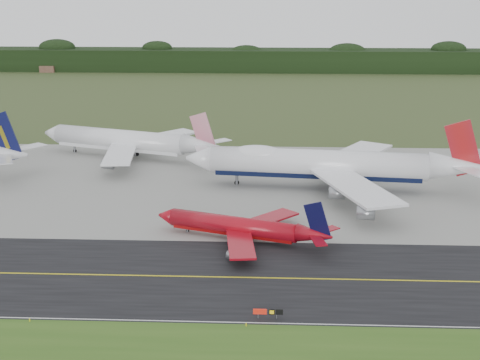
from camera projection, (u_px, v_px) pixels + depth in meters
name	position (u px, v px, depth m)	size (l,w,h in m)	color
ground	(245.00, 268.00, 115.29)	(600.00, 600.00, 0.00)	#3A4620
taxiway	(244.00, 277.00, 111.45)	(400.00, 32.00, 0.02)	black
apron	(252.00, 183.00, 164.18)	(400.00, 78.00, 0.01)	gray
taxiway_centreline	(244.00, 277.00, 111.45)	(400.00, 0.40, 0.00)	gold
taxiway_edge_line	(240.00, 322.00, 96.59)	(400.00, 0.25, 0.00)	silver
horizon_treeline	(263.00, 61.00, 376.21)	(700.00, 25.00, 12.00)	black
jet_ba_747	(328.00, 164.00, 158.08)	(71.18, 58.61, 17.89)	white
jet_red_737	(243.00, 227.00, 127.01)	(34.60, 27.43, 9.60)	maroon
jet_star_tail	(129.00, 141.00, 186.84)	(54.35, 44.23, 14.70)	white
taxiway_sign	(268.00, 312.00, 97.58)	(4.37, 0.20, 1.46)	slate
edge_marker_left	(30.00, 320.00, 96.85)	(0.16, 0.16, 0.50)	yellow
edge_marker_center	(246.00, 325.00, 95.53)	(0.16, 0.16, 0.50)	yellow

